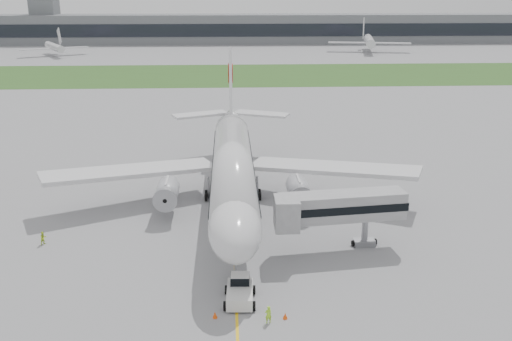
{
  "coord_description": "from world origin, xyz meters",
  "views": [
    {
      "loc": [
        -0.47,
        -63.73,
        26.67
      ],
      "look_at": [
        2.8,
        2.0,
        5.51
      ],
      "focal_mm": 40.0,
      "sensor_mm": 36.0,
      "label": 1
    }
  ],
  "objects_px": {
    "jet_bridge": "(335,208)",
    "ground_crew_near": "(268,314)",
    "pushback_tug": "(240,290)",
    "airliner": "(233,163)"
  },
  "relations": [
    {
      "from": "jet_bridge",
      "to": "ground_crew_near",
      "type": "distance_m",
      "value": 16.05
    },
    {
      "from": "pushback_tug",
      "to": "airliner",
      "type": "bearing_deg",
      "value": 93.36
    },
    {
      "from": "airliner",
      "to": "pushback_tug",
      "type": "relative_size",
      "value": 12.82
    },
    {
      "from": "pushback_tug",
      "to": "ground_crew_near",
      "type": "bearing_deg",
      "value": -56.19
    },
    {
      "from": "pushback_tug",
      "to": "ground_crew_near",
      "type": "height_order",
      "value": "pushback_tug"
    },
    {
      "from": "jet_bridge",
      "to": "ground_crew_near",
      "type": "height_order",
      "value": "jet_bridge"
    },
    {
      "from": "pushback_tug",
      "to": "ground_crew_near",
      "type": "distance_m",
      "value": 4.4
    },
    {
      "from": "airliner",
      "to": "ground_crew_near",
      "type": "distance_m",
      "value": 27.87
    },
    {
      "from": "jet_bridge",
      "to": "ground_crew_near",
      "type": "relative_size",
      "value": 8.96
    },
    {
      "from": "airliner",
      "to": "ground_crew_near",
      "type": "relative_size",
      "value": 34.26
    }
  ]
}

